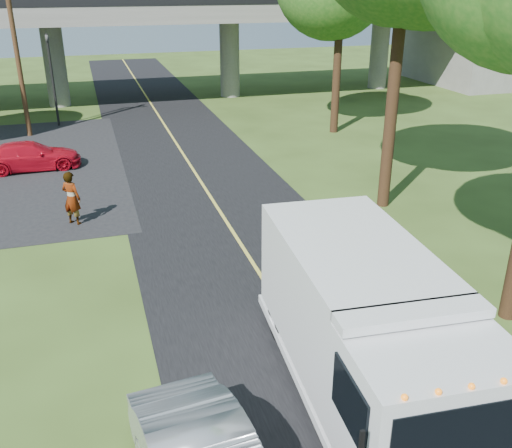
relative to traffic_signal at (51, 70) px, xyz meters
name	(u,v)px	position (x,y,z in m)	size (l,w,h in m)	color
ground	(326,379)	(6.00, -26.00, -3.20)	(120.00, 120.00, 0.00)	#314418
road	(220,213)	(6.00, -16.00, -3.19)	(7.00, 90.00, 0.02)	black
lane_line	(220,212)	(6.00, -16.00, -3.17)	(0.12, 90.00, 0.01)	gold
overpass	(144,34)	(6.00, 6.00, 1.36)	(54.00, 10.00, 7.30)	slate
traffic_signal	(51,70)	(0.00, 0.00, 0.00)	(0.18, 0.22, 5.20)	black
utility_pole	(16,50)	(-1.50, -2.00, 1.40)	(1.60, 0.26, 9.00)	#472D19
step_van	(365,325)	(6.49, -26.61, -1.51)	(3.21, 7.57, 3.11)	silver
red_sedan	(30,156)	(-1.03, -8.40, -2.57)	(1.77, 4.37, 1.27)	#B80B1B
pedestrian	(72,198)	(0.79, -15.50, -2.23)	(0.71, 0.47, 1.95)	gray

